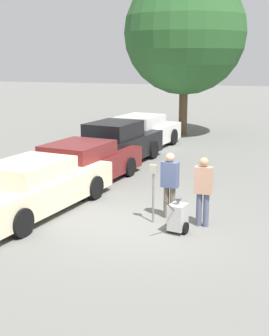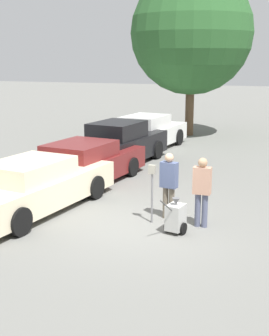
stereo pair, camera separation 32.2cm
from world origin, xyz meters
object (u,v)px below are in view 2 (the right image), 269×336
(parking_meter, at_px, (152,183))
(equipment_cart, at_px, (176,217))
(parked_car_cream, at_px, (34,187))
(person_worker, at_px, (169,182))
(person_supervisor, at_px, (202,188))
(parked_car_maroon, at_px, (83,164))
(parked_car_black, at_px, (119,145))
(parked_car_white, at_px, (147,133))

(parking_meter, height_order, equipment_cart, parking_meter)
(parked_car_cream, relative_size, parking_meter, 3.72)
(person_worker, distance_m, person_supervisor, 0.95)
(equipment_cart, bearing_deg, person_worker, 126.45)
(parked_car_cream, bearing_deg, parked_car_maroon, 97.00)
(parked_car_black, height_order, parking_meter, parked_car_black)
(person_supervisor, height_order, equipment_cart, person_supervisor)
(person_worker, xyz_separation_m, person_supervisor, (0.90, -0.30, 0.01))
(parked_car_white, relative_size, parking_meter, 3.63)
(parked_car_cream, distance_m, parked_car_white, 9.17)
(equipment_cart, bearing_deg, parked_car_black, 133.20)
(parking_meter, bearing_deg, equipment_cart, -33.36)
(parked_car_cream, height_order, equipment_cart, parked_car_cream)
(parked_car_maroon, relative_size, parked_car_black, 1.03)
(parked_car_maroon, distance_m, equipment_cart, 5.08)
(parked_car_white, relative_size, person_worker, 3.14)
(person_worker, relative_size, person_supervisor, 0.99)
(parked_car_cream, relative_size, parked_car_maroon, 1.03)
(parked_car_cream, bearing_deg, equipment_cart, 2.91)
(parked_car_white, bearing_deg, parked_car_maroon, -82.99)
(parking_meter, bearing_deg, parked_car_maroon, 139.84)
(parked_car_maroon, height_order, parked_car_black, parked_car_black)
(parked_car_white, distance_m, parking_meter, 9.53)
(parked_car_maroon, bearing_deg, equipment_cart, -31.98)
(person_worker, height_order, person_supervisor, person_supervisor)
(parked_car_black, distance_m, parking_meter, 6.61)
(person_supervisor, bearing_deg, parked_car_white, -64.13)
(parked_car_cream, height_order, parked_car_black, parked_car_black)
(parking_meter, distance_m, person_supervisor, 1.21)
(parked_car_cream, distance_m, person_worker, 3.57)
(parking_meter, height_order, person_supervisor, person_supervisor)
(parked_car_cream, distance_m, equipment_cart, 3.96)
(parked_car_maroon, distance_m, parked_car_black, 3.07)
(person_worker, xyz_separation_m, equipment_cart, (0.44, -0.92, -0.57))
(parked_car_white, bearing_deg, person_worker, -60.68)
(parked_car_maroon, relative_size, parking_meter, 3.60)
(parked_car_cream, height_order, person_worker, person_worker)
(person_worker, bearing_deg, parking_meter, 65.79)
(parked_car_black, distance_m, equipment_cart, 7.40)
(parked_car_white, relative_size, equipment_cart, 5.27)
(parked_car_black, height_order, parked_car_white, parked_car_black)
(parked_car_maroon, height_order, parked_car_white, parked_car_white)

